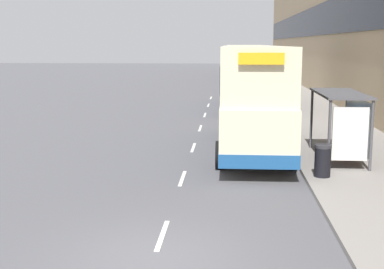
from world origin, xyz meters
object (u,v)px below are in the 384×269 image
at_px(car_0, 245,80).
at_px(litter_bin, 323,161).
at_px(double_decker_bus_ahead, 245,75).
at_px(double_decker_bus_near, 253,96).
at_px(bus_shelter, 346,114).

relative_size(car_0, litter_bin, 3.92).
bearing_deg(double_decker_bus_ahead, litter_bin, -84.22).
distance_m(double_decker_bus_near, car_0, 30.80).
relative_size(bus_shelter, litter_bin, 4.00).
distance_m(double_decker_bus_near, litter_bin, 5.52).
height_order(double_decker_bus_ahead, car_0, double_decker_bus_ahead).
bearing_deg(double_decker_bus_ahead, bus_shelter, -79.33).
height_order(car_0, litter_bin, car_0).
bearing_deg(double_decker_bus_near, car_0, 88.90).
distance_m(car_0, litter_bin, 35.65).
height_order(bus_shelter, litter_bin, bus_shelter).
xyz_separation_m(bus_shelter, litter_bin, (-1.22, -2.58, -1.21)).
bearing_deg(double_decker_bus_near, bus_shelter, -34.53).
bearing_deg(bus_shelter, car_0, 94.68).
bearing_deg(car_0, double_decker_bus_near, -91.10).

